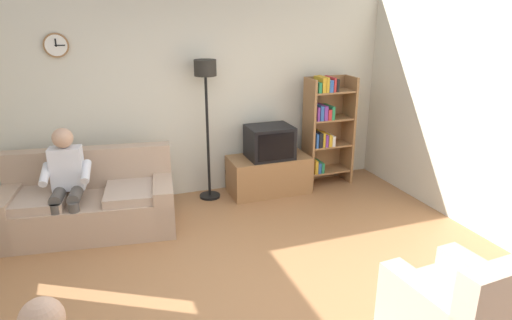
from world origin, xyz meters
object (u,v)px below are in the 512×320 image
Objects in this scene: floor_lamp at (206,92)px; person_on_couch at (66,178)px; couch at (90,204)px; armchair_near_bookshelf at (459,313)px; tv at (270,142)px; tv_stand at (269,174)px; bookshelf at (325,127)px.

person_on_couch is at bearing -162.32° from floor_lamp.
couch and armchair_near_bookshelf have the same top height.
tv is 3.31m from armchair_near_bookshelf.
couch is 3.34× the size of tv.
armchair_near_bookshelf is (1.06, -3.40, -1.16)m from floor_lamp.
tv_stand is (2.35, 0.34, -0.06)m from couch.
floor_lamp is at bearing 179.00° from bookshelf.
tv is 0.64× the size of armchair_near_bookshelf.
floor_lamp is (-1.72, 0.03, 0.61)m from bookshelf.
couch is at bearing 131.20° from armchair_near_bookshelf.
floor_lamp is 3.74m from armchair_near_bookshelf.
armchair_near_bookshelf is 4.00m from person_on_couch.
bookshelf is (0.89, 0.09, 0.11)m from tv.
couch is 1.95m from floor_lamp.
floor_lamp reaches higher than person_on_couch.
bookshelf is (3.25, 0.41, 0.53)m from couch.
bookshelf is 1.68× the size of armchair_near_bookshelf.
armchair_near_bookshelf is at bearing -85.85° from tv.
armchair_near_bookshelf is at bearing -45.66° from person_on_couch.
couch is 2.41m from tv.
tv_stand is at bearing 90.00° from tv.
armchair_near_bookshelf is 0.75× the size of person_on_couch.
bookshelf is at bearing -1.00° from floor_lamp.
person_on_couch reaches higher than couch.
tv reaches higher than armchair_near_bookshelf.
person_on_couch is at bearing -150.72° from couch.
tv_stand is 2.62m from person_on_couch.
person_on_couch is at bearing -170.52° from tv.
armchair_near_bookshelf is at bearing -48.80° from couch.
person_on_couch is (-3.44, -0.52, -0.15)m from bookshelf.
floor_lamp is at bearing 173.16° from tv_stand.
couch is 2.14× the size of armchair_near_bookshelf.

